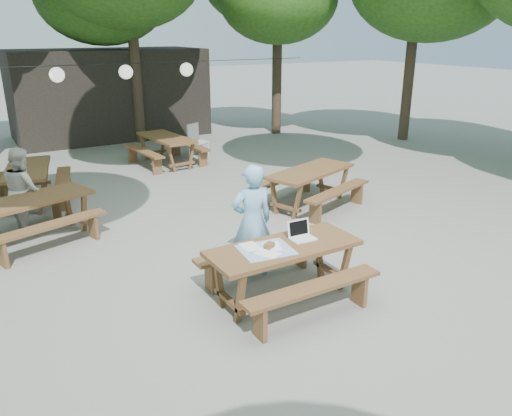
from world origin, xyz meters
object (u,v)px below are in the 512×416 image
object	(u,v)px
main_picnic_table	(283,271)
woman	(252,221)
picnic_table_nw	(31,219)
second_person	(24,190)
plastic_chair	(198,147)

from	to	relation	value
main_picnic_table	woman	xyz separation A→B (m)	(-0.01, 0.79, 0.44)
main_picnic_table	picnic_table_nw	world-z (taller)	same
picnic_table_nw	second_person	size ratio (longest dim) A/B	1.53
woman	plastic_chair	distance (m)	7.49
picnic_table_nw	second_person	xyz separation A→B (m)	(0.01, 0.60, 0.36)
plastic_chair	second_person	bearing A→B (deg)	-167.78
picnic_table_nw	second_person	bearing A→B (deg)	72.10
main_picnic_table	picnic_table_nw	size ratio (longest dim) A/B	0.88
picnic_table_nw	woman	size ratio (longest dim) A/B	1.38
woman	plastic_chair	xyz separation A→B (m)	(2.37, 7.08, -0.57)
picnic_table_nw	woman	distance (m)	3.92
second_person	plastic_chair	world-z (taller)	second_person
woman	plastic_chair	bearing A→B (deg)	-99.63
main_picnic_table	picnic_table_nw	distance (m)	4.52
woman	second_person	xyz separation A→B (m)	(-2.54, 3.54, -0.08)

